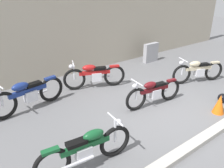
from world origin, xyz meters
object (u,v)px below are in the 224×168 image
Objects in this scene: stone_marker at (151,53)px; motorcycle_cream at (198,71)px; motorcycle_red at (94,75)px; motorcycle_maroon at (154,92)px; helmet at (222,98)px; traffic_cone at (219,104)px; motorcycle_green at (87,149)px; motorcycle_blue at (28,94)px.

motorcycle_cream is at bearing -98.12° from stone_marker.
motorcycle_maroon is at bearing 131.23° from motorcycle_red.
motorcycle_maroon is at bearing 147.29° from helmet.
helmet is 0.50× the size of traffic_cone.
motorcycle_cream is at bearing 18.53° from motorcycle_green.
stone_marker is 3.07× the size of helmet.
motorcycle_blue is at bearing -24.74° from motorcycle_maroon.
motorcycle_cream is 5.51m from motorcycle_green.
motorcycle_blue is at bearing 98.52° from motorcycle_green.
motorcycle_blue is (-4.10, 3.34, 0.20)m from traffic_cone.
motorcycle_maroon is at bearing 24.63° from motorcycle_green.
traffic_cone is at bearing 132.39° from motorcycle_blue.
motorcycle_maroon is (-2.52, -0.24, -0.02)m from motorcycle_cream.
stone_marker is at bearing 74.68° from helmet.
motorcycle_green is (-5.37, -1.21, -0.00)m from motorcycle_cream.
stone_marker is 4.22m from helmet.
motorcycle_cream reaches higher than helmet.
helmet is 0.14× the size of motorcycle_maroon.
motorcycle_red is 1.03× the size of motorcycle_maroon.
motorcycle_maroon is at bearing 27.12° from motorcycle_cream.
motorcycle_cream is 1.00× the size of motorcycle_maroon.
motorcycle_green is at bearing 77.16° from motorcycle_red.
motorcycle_cream is 0.96× the size of motorcycle_green.
motorcycle_blue is (-4.78, 3.08, 0.34)m from helmet.
motorcycle_green reaches higher than motorcycle_maroon.
motorcycle_cream is at bearing 62.20° from helmet.
traffic_cone is at bearing -0.51° from motorcycle_green.
motorcycle_red is 0.91× the size of motorcycle_blue.
motorcycle_cream is 3.71m from motorcycle_red.
traffic_cone is 5.29m from motorcycle_blue.
motorcycle_blue reaches higher than motorcycle_red.
helmet is (-1.11, -4.06, -0.29)m from stone_marker.
motorcycle_red reaches higher than motorcycle_green.
motorcycle_maroon is 3.56m from motorcycle_blue.
motorcycle_green reaches higher than traffic_cone.
motorcycle_cream is 5.76m from motorcycle_blue.
helmet is 4.08m from motorcycle_red.
motorcycle_cream is 2.53m from motorcycle_maroon.
helmet is at bearing 83.89° from motorcycle_cream.
motorcycle_green reaches higher than helmet.
motorcycle_blue reaches higher than helmet.
motorcycle_green is 2.91m from motorcycle_blue.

